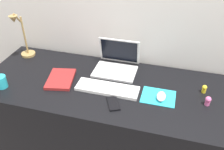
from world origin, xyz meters
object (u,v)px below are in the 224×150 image
at_px(desk_lamp, 22,37).
at_px(coffee_mug, 1,82).
at_px(laptop, 117,62).
at_px(cell_phone, 113,103).
at_px(keyboard, 107,89).
at_px(toy_figurine_pink, 208,101).
at_px(mouse, 161,96).
at_px(toy_figurine_yellow, 204,89).
at_px(notebook_pad, 61,79).

bearing_deg(desk_lamp, coffee_mug, -80.75).
distance_m(laptop, cell_phone, 0.41).
bearing_deg(keyboard, laptop, 91.29).
relative_size(desk_lamp, toy_figurine_pink, 6.16).
xyz_separation_m(laptop, mouse, (0.35, -0.27, -0.03)).
bearing_deg(toy_figurine_yellow, notebook_pad, -172.74).
bearing_deg(desk_lamp, toy_figurine_pink, -9.13).
xyz_separation_m(notebook_pad, toy_figurine_pink, (0.96, -0.00, 0.02)).
relative_size(keyboard, desk_lamp, 1.10).
height_order(notebook_pad, coffee_mug, coffee_mug).
height_order(desk_lamp, toy_figurine_pink, desk_lamp).
bearing_deg(coffee_mug, toy_figurine_pink, 7.62).
bearing_deg(toy_figurine_pink, toy_figurine_yellow, 97.98).
bearing_deg(laptop, mouse, -37.21).
height_order(mouse, cell_phone, mouse).
xyz_separation_m(laptop, keyboard, (0.01, -0.27, -0.04)).
height_order(notebook_pad, toy_figurine_pink, toy_figurine_pink).
relative_size(laptop, keyboard, 0.73).
distance_m(laptop, mouse, 0.45).
xyz_separation_m(mouse, notebook_pad, (-0.69, 0.02, -0.01)).
relative_size(mouse, toy_figurine_pink, 1.59).
relative_size(keyboard, toy_figurine_yellow, 7.30).
bearing_deg(mouse, cell_phone, -155.24).
distance_m(desk_lamp, toy_figurine_yellow, 1.36).
relative_size(keyboard, coffee_mug, 4.96).
bearing_deg(coffee_mug, laptop, 32.16).
distance_m(cell_phone, coffee_mug, 0.76).
relative_size(desk_lamp, notebook_pad, 1.55).
bearing_deg(desk_lamp, laptop, 2.32).
bearing_deg(mouse, keyboard, 179.75).
bearing_deg(coffee_mug, cell_phone, 2.19).
height_order(keyboard, desk_lamp, desk_lamp).
xyz_separation_m(laptop, toy_figurine_pink, (0.63, -0.25, -0.02)).
distance_m(coffee_mug, toy_figurine_pink, 1.31).
bearing_deg(laptop, notebook_pad, -143.32).
bearing_deg(toy_figurine_yellow, mouse, -151.38).
relative_size(laptop, notebook_pad, 1.25).
height_order(cell_phone, toy_figurine_yellow, toy_figurine_yellow).
xyz_separation_m(mouse, cell_phone, (-0.27, -0.13, -0.02)).
bearing_deg(mouse, coffee_mug, -171.43).
height_order(notebook_pad, toy_figurine_yellow, toy_figurine_yellow).
bearing_deg(keyboard, cell_phone, -59.53).
bearing_deg(coffee_mug, toy_figurine_yellow, 12.94).
bearing_deg(laptop, keyboard, -88.71).
bearing_deg(desk_lamp, notebook_pad, -28.51).
bearing_deg(laptop, toy_figurine_yellow, -11.88).
distance_m(cell_phone, toy_figurine_pink, 0.57).
distance_m(desk_lamp, coffee_mug, 0.42).
distance_m(keyboard, cell_phone, 0.15).
xyz_separation_m(coffee_mug, toy_figurine_pink, (1.30, 0.17, -0.01)).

